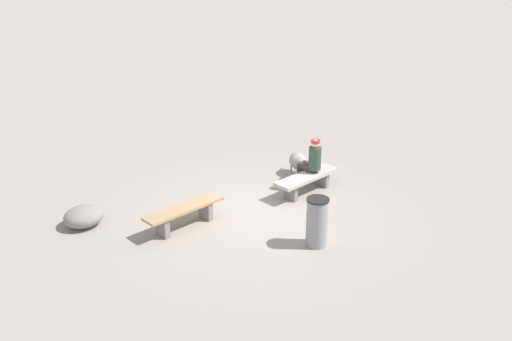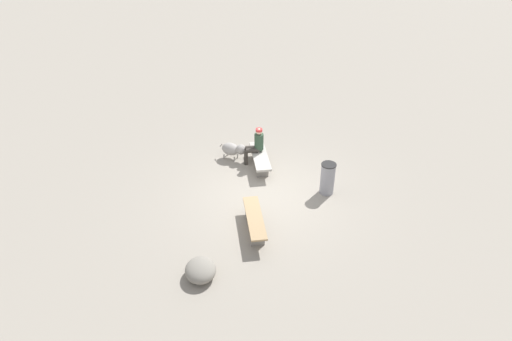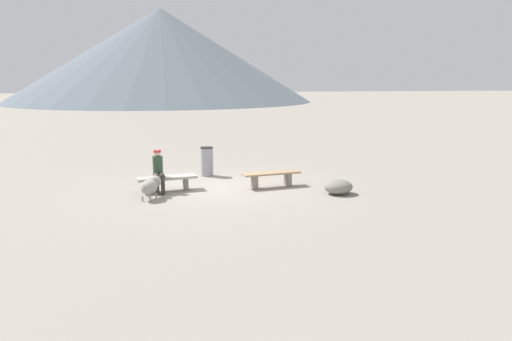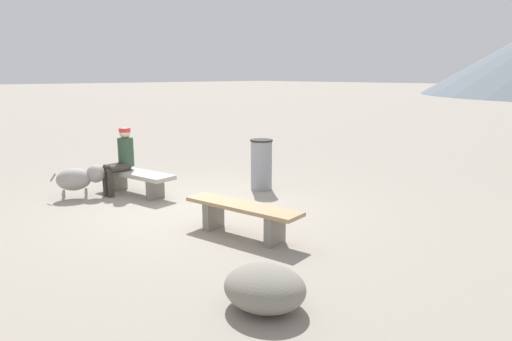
% 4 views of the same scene
% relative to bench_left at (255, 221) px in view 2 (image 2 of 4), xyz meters
% --- Properties ---
extents(ground, '(210.00, 210.00, 0.06)m').
position_rel_bench_left_xyz_m(ground, '(1.57, -0.29, -0.35)').
color(ground, gray).
extents(bench_left, '(1.80, 0.66, 0.45)m').
position_rel_bench_left_xyz_m(bench_left, '(0.00, 0.00, 0.00)').
color(bench_left, gray).
rests_on(bench_left, ground).
extents(bench_right, '(1.74, 0.71, 0.43)m').
position_rel_bench_left_xyz_m(bench_right, '(3.05, -0.13, 0.01)').
color(bench_right, gray).
rests_on(bench_right, ground).
extents(seated_person, '(0.35, 0.61, 1.22)m').
position_rel_bench_left_xyz_m(seated_person, '(3.28, 0.01, 0.36)').
color(seated_person, '#2D4733').
rests_on(seated_person, ground).
extents(dog, '(0.63, 0.86, 0.59)m').
position_rel_bench_left_xyz_m(dog, '(3.50, 0.73, 0.05)').
color(dog, gray).
rests_on(dog, ground).
extents(trash_bin, '(0.43, 0.43, 0.97)m').
position_rel_bench_left_xyz_m(trash_bin, '(1.70, -2.05, 0.17)').
color(trash_bin, gray).
rests_on(trash_bin, ground).
extents(boulder, '(0.90, 0.81, 0.41)m').
position_rel_bench_left_xyz_m(boulder, '(-1.64, 1.22, -0.12)').
color(boulder, gray).
rests_on(boulder, ground).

